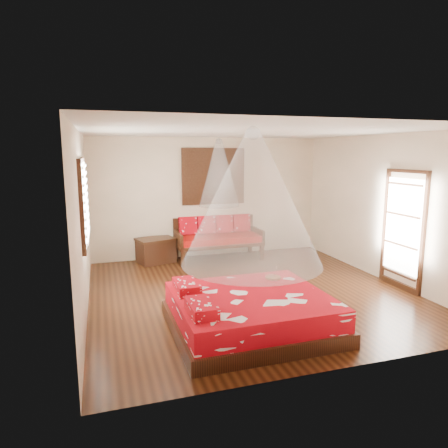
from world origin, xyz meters
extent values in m
cube|color=black|center=(0.00, 0.00, -0.01)|extent=(5.50, 5.50, 0.02)
cube|color=silver|center=(0.00, 0.00, 2.81)|extent=(5.50, 5.50, 0.02)
cube|color=#C0AE8C|center=(-2.76, 0.00, 1.40)|extent=(0.02, 5.50, 2.80)
cube|color=#C0AE8C|center=(2.76, 0.00, 1.40)|extent=(0.02, 5.50, 2.80)
cube|color=#C0AE8C|center=(0.00, 2.76, 1.40)|extent=(5.50, 0.02, 2.80)
cube|color=#C0AE8C|center=(0.00, -2.76, 1.40)|extent=(5.50, 0.02, 2.80)
cube|color=black|center=(-0.54, -1.45, 0.10)|extent=(2.20, 1.99, 0.20)
cube|color=#AB0511|center=(-0.54, -1.45, 0.35)|extent=(2.10, 1.89, 0.30)
cube|color=#AB0511|center=(-1.35, -1.88, 0.57)|extent=(0.32, 0.58, 0.15)
cube|color=#AB0511|center=(-1.36, -1.04, 0.57)|extent=(0.32, 0.58, 0.15)
cube|color=black|center=(-0.82, 1.92, 0.21)|extent=(0.08, 0.08, 0.42)
cube|color=black|center=(1.03, 1.92, 0.21)|extent=(0.08, 0.08, 0.42)
cube|color=black|center=(-0.82, 2.68, 0.21)|extent=(0.08, 0.08, 0.42)
cube|color=black|center=(1.03, 2.68, 0.21)|extent=(0.08, 0.08, 0.42)
cube|color=black|center=(0.11, 2.30, 0.38)|extent=(1.98, 0.88, 0.08)
cube|color=#9B0B05|center=(0.11, 2.30, 0.49)|extent=(1.92, 0.82, 0.14)
cube|color=black|center=(0.11, 2.70, 0.67)|extent=(1.98, 0.06, 0.55)
cube|color=black|center=(-0.84, 2.30, 0.54)|extent=(0.06, 0.88, 0.30)
cube|color=black|center=(1.05, 2.30, 0.54)|extent=(0.06, 0.88, 0.30)
cube|color=#AB0511|center=(-0.55, 2.58, 0.77)|extent=(0.42, 0.20, 0.43)
cube|color=#AB0511|center=(-0.11, 2.58, 0.77)|extent=(0.42, 0.20, 0.43)
cube|color=#AB0511|center=(0.33, 2.58, 0.77)|extent=(0.42, 0.20, 0.43)
cube|color=#AB0511|center=(0.76, 2.58, 0.77)|extent=(0.42, 0.20, 0.43)
cube|color=black|center=(-1.33, 2.45, 0.25)|extent=(0.89, 0.74, 0.50)
cube|color=black|center=(-1.33, 2.45, 0.53)|extent=(0.94, 0.79, 0.05)
cube|color=black|center=(0.11, 2.72, 1.90)|extent=(1.52, 0.06, 1.32)
cube|color=black|center=(0.11, 2.71, 1.90)|extent=(1.35, 0.04, 1.10)
cube|color=black|center=(-2.72, 0.20, 1.70)|extent=(0.08, 1.74, 1.34)
cube|color=beige|center=(-2.68, 0.20, 1.70)|extent=(0.04, 1.54, 1.10)
cube|color=black|center=(2.72, -0.60, 1.05)|extent=(0.08, 1.02, 2.16)
cube|color=white|center=(2.70, -0.60, 1.15)|extent=(0.03, 0.82, 1.70)
cylinder|color=brown|center=(0.06, -0.86, 0.52)|extent=(0.24, 0.24, 0.03)
cone|color=white|center=(-0.54, -1.45, 1.85)|extent=(1.91, 1.91, 1.80)
cone|color=white|center=(0.11, 2.25, 2.00)|extent=(0.91, 0.91, 1.50)
camera|label=1|loc=(-2.47, -6.38, 2.45)|focal=32.00mm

